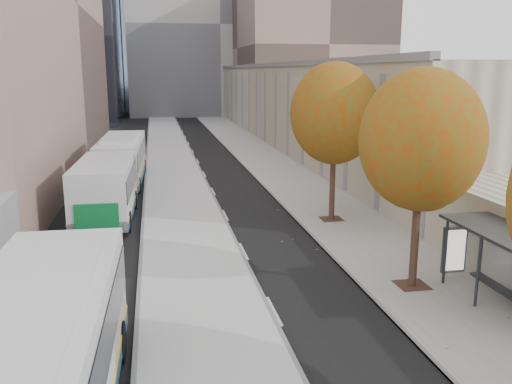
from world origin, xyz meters
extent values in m
cube|color=#BBBBBB|center=(-3.88, 35.00, 0.07)|extent=(4.25, 150.00, 0.15)
cube|color=gray|center=(4.12, 35.00, 0.04)|extent=(4.75, 150.00, 0.08)
cube|color=gray|center=(15.50, 64.00, 4.00)|extent=(18.00, 92.00, 8.00)
cube|color=#B0A7A1|center=(6.00, 96.00, 15.00)|extent=(30.00, 18.00, 30.00)
cube|color=#383A3F|center=(5.50, 11.00, 2.56)|extent=(1.90, 4.40, 0.10)
cylinder|color=#322218|center=(3.60, 13.00, 1.70)|extent=(0.28, 0.28, 3.24)
sphere|color=#3E5F1E|center=(3.60, 13.00, 5.26)|extent=(4.20, 4.20, 4.20)
cylinder|color=#322218|center=(3.60, 22.00, 1.77)|extent=(0.28, 0.28, 3.38)
sphere|color=#3E5F1E|center=(3.60, 22.00, 5.48)|extent=(4.40, 4.40, 4.40)
cube|color=silver|center=(-7.57, 29.77, 1.54)|extent=(3.27, 18.51, 3.07)
cube|color=black|center=(-7.57, 29.77, 2.10)|extent=(3.31, 17.78, 1.07)
cube|color=#0C662E|center=(-7.57, 20.59, 1.18)|extent=(1.95, 0.12, 1.19)
imported|color=silver|center=(-7.40, 45.11, 0.58)|extent=(1.53, 3.48, 1.17)
camera|label=1|loc=(-5.19, -3.71, 7.51)|focal=38.00mm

